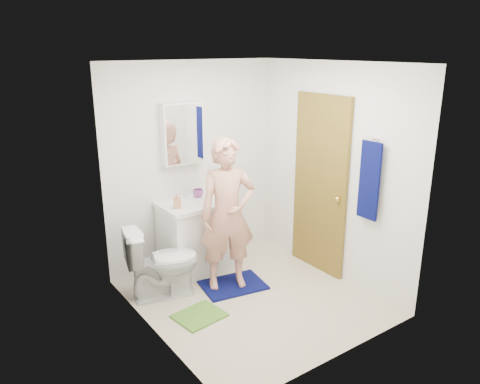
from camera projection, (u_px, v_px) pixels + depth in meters
name	position (u px, v px, depth m)	size (l,w,h in m)	color
floor	(252.00, 299.00, 4.94)	(2.20, 2.40, 0.02)	beige
ceiling	(254.00, 61.00, 4.22)	(2.20, 2.40, 0.02)	white
wall_back	(192.00, 165.00, 5.52)	(2.20, 0.02, 2.40)	white
wall_front	(346.00, 227.00, 3.63)	(2.20, 0.02, 2.40)	white
wall_left	(148.00, 211.00, 3.97)	(0.02, 2.40, 2.40)	white
wall_right	(333.00, 172.00, 5.19)	(0.02, 2.40, 2.40)	white
vanity_cabinet	(195.00, 238.00, 5.45)	(0.75, 0.55, 0.80)	white
countertop	(194.00, 204.00, 5.32)	(0.79, 0.59, 0.05)	white
sink_basin	(194.00, 202.00, 5.32)	(0.40, 0.40, 0.03)	white
faucet	(186.00, 193.00, 5.44)	(0.03, 0.03, 0.12)	silver
medicine_cabinet	(182.00, 133.00, 5.26)	(0.50, 0.12, 0.70)	white
mirror_panel	(185.00, 134.00, 5.22)	(0.46, 0.01, 0.66)	white
door	(320.00, 185.00, 5.33)	(0.05, 0.80, 2.05)	olive
door_knob	(338.00, 199.00, 5.08)	(0.07, 0.07, 0.07)	gold
towel	(369.00, 181.00, 4.69)	(0.03, 0.24, 0.80)	#080D4B
towel_hook	(376.00, 139.00, 4.58)	(0.02, 0.02, 0.06)	silver
toilet	(162.00, 262.00, 4.89)	(0.43, 0.76, 0.77)	white
bath_mat	(233.00, 285.00, 5.18)	(0.68, 0.48, 0.02)	#080D4B
green_rug	(199.00, 316.00, 4.59)	(0.45, 0.38, 0.02)	#559030
soap_dispenser	(177.00, 201.00, 5.08)	(0.08, 0.08, 0.17)	tan
toothbrush_cup	(198.00, 193.00, 5.46)	(0.12, 0.12, 0.09)	#853C85
man	(228.00, 215.00, 4.93)	(0.60, 0.39, 1.64)	tan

